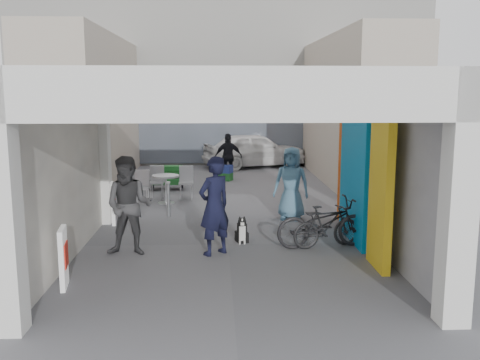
{
  "coord_description": "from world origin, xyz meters",
  "views": [
    {
      "loc": [
        -0.24,
        -10.86,
        3.21
      ],
      "look_at": [
        0.29,
        1.0,
        1.2
      ],
      "focal_mm": 40.0,
      "sensor_mm": 36.0,
      "label": 1
    }
  ],
  "objects_px": {
    "cafe_set": "(162,189)",
    "border_collie": "(242,232)",
    "man_with_dog": "(214,206)",
    "white_van": "(255,150)",
    "man_crates": "(228,157)",
    "man_back_turned": "(129,206)",
    "produce_stand": "(167,180)",
    "bicycle_rear": "(327,226)",
    "man_elderly": "(291,183)",
    "bicycle_front": "(324,223)"
  },
  "relations": [
    {
      "from": "cafe_set",
      "to": "border_collie",
      "type": "bearing_deg",
      "value": -64.54
    },
    {
      "from": "man_with_dog",
      "to": "white_van",
      "type": "xyz_separation_m",
      "value": [
        1.66,
        12.04,
        -0.24
      ]
    },
    {
      "from": "border_collie",
      "to": "man_crates",
      "type": "distance_m",
      "value": 8.14
    },
    {
      "from": "man_with_dog",
      "to": "man_back_turned",
      "type": "distance_m",
      "value": 1.66
    },
    {
      "from": "man_with_dog",
      "to": "white_van",
      "type": "bearing_deg",
      "value": -135.37
    },
    {
      "from": "white_van",
      "to": "man_crates",
      "type": "bearing_deg",
      "value": 141.96
    },
    {
      "from": "produce_stand",
      "to": "man_back_turned",
      "type": "bearing_deg",
      "value": -85.67
    },
    {
      "from": "man_crates",
      "to": "bicycle_rear",
      "type": "bearing_deg",
      "value": 100.15
    },
    {
      "from": "border_collie",
      "to": "man_with_dog",
      "type": "distance_m",
      "value": 1.21
    },
    {
      "from": "bicycle_rear",
      "to": "man_crates",
      "type": "bearing_deg",
      "value": -3.95
    },
    {
      "from": "cafe_set",
      "to": "produce_stand",
      "type": "relative_size",
      "value": 1.4
    },
    {
      "from": "produce_stand",
      "to": "man_crates",
      "type": "distance_m",
      "value": 2.8
    },
    {
      "from": "produce_stand",
      "to": "bicycle_rear",
      "type": "bearing_deg",
      "value": -54.81
    },
    {
      "from": "white_van",
      "to": "man_elderly",
      "type": "bearing_deg",
      "value": 163.98
    },
    {
      "from": "man_back_turned",
      "to": "man_crates",
      "type": "xyz_separation_m",
      "value": [
        2.14,
        8.83,
        -0.14
      ]
    },
    {
      "from": "man_back_turned",
      "to": "man_crates",
      "type": "distance_m",
      "value": 9.08
    },
    {
      "from": "man_back_turned",
      "to": "man_elderly",
      "type": "distance_m",
      "value": 4.53
    },
    {
      "from": "bicycle_front",
      "to": "man_crates",
      "type": "bearing_deg",
      "value": 3.39
    },
    {
      "from": "man_with_dog",
      "to": "man_elderly",
      "type": "bearing_deg",
      "value": -161.31
    },
    {
      "from": "bicycle_rear",
      "to": "white_van",
      "type": "relative_size",
      "value": 0.35
    },
    {
      "from": "man_back_turned",
      "to": "man_elderly",
      "type": "height_order",
      "value": "man_back_turned"
    },
    {
      "from": "man_elderly",
      "to": "bicycle_rear",
      "type": "height_order",
      "value": "man_elderly"
    },
    {
      "from": "produce_stand",
      "to": "man_back_turned",
      "type": "height_order",
      "value": "man_back_turned"
    },
    {
      "from": "man_elderly",
      "to": "bicycle_front",
      "type": "distance_m",
      "value": 2.53
    },
    {
      "from": "man_back_turned",
      "to": "man_elderly",
      "type": "xyz_separation_m",
      "value": [
        3.57,
        2.79,
        -0.07
      ]
    },
    {
      "from": "man_with_dog",
      "to": "bicycle_rear",
      "type": "bearing_deg",
      "value": 151.72
    },
    {
      "from": "border_collie",
      "to": "bicycle_rear",
      "type": "height_order",
      "value": "bicycle_rear"
    },
    {
      "from": "man_with_dog",
      "to": "bicycle_front",
      "type": "relative_size",
      "value": 0.99
    },
    {
      "from": "man_back_turned",
      "to": "bicycle_front",
      "type": "bearing_deg",
      "value": 9.74
    },
    {
      "from": "produce_stand",
      "to": "bicycle_front",
      "type": "bearing_deg",
      "value": -55.19
    },
    {
      "from": "man_crates",
      "to": "bicycle_front",
      "type": "height_order",
      "value": "man_crates"
    },
    {
      "from": "cafe_set",
      "to": "white_van",
      "type": "xyz_separation_m",
      "value": [
        3.19,
        6.84,
        0.38
      ]
    },
    {
      "from": "man_elderly",
      "to": "bicycle_rear",
      "type": "distance_m",
      "value": 2.55
    },
    {
      "from": "cafe_set",
      "to": "bicycle_front",
      "type": "distance_m",
      "value": 6.11
    },
    {
      "from": "man_back_turned",
      "to": "bicycle_front",
      "type": "relative_size",
      "value": 0.99
    },
    {
      "from": "man_with_dog",
      "to": "white_van",
      "type": "height_order",
      "value": "man_with_dog"
    },
    {
      "from": "produce_stand",
      "to": "man_elderly",
      "type": "relative_size",
      "value": 0.64
    },
    {
      "from": "man_back_turned",
      "to": "white_van",
      "type": "relative_size",
      "value": 0.46
    },
    {
      "from": "border_collie",
      "to": "man_with_dog",
      "type": "relative_size",
      "value": 0.3
    },
    {
      "from": "man_crates",
      "to": "bicycle_front",
      "type": "distance_m",
      "value": 8.7
    },
    {
      "from": "man_back_turned",
      "to": "bicycle_rear",
      "type": "bearing_deg",
      "value": 9.62
    },
    {
      "from": "man_elderly",
      "to": "man_crates",
      "type": "relative_size",
      "value": 1.09
    },
    {
      "from": "border_collie",
      "to": "bicycle_rear",
      "type": "xyz_separation_m",
      "value": [
        1.72,
        -0.4,
        0.21
      ]
    },
    {
      "from": "cafe_set",
      "to": "border_collie",
      "type": "distance_m",
      "value": 4.9
    },
    {
      "from": "man_with_dog",
      "to": "white_van",
      "type": "relative_size",
      "value": 0.45
    },
    {
      "from": "man_elderly",
      "to": "white_van",
      "type": "distance_m",
      "value": 9.19
    },
    {
      "from": "man_crates",
      "to": "man_back_turned",
      "type": "bearing_deg",
      "value": 74.48
    },
    {
      "from": "bicycle_rear",
      "to": "produce_stand",
      "type": "bearing_deg",
      "value": 14.03
    },
    {
      "from": "man_with_dog",
      "to": "man_elderly",
      "type": "distance_m",
      "value": 3.44
    },
    {
      "from": "produce_stand",
      "to": "white_van",
      "type": "height_order",
      "value": "white_van"
    }
  ]
}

